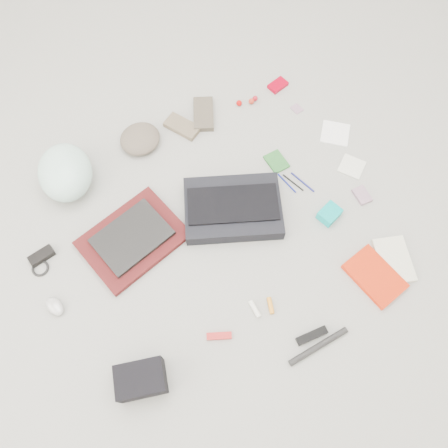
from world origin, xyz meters
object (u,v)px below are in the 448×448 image
laptop (132,237)px  accordion_wallet (329,214)px  bike_helmet (65,172)px  camera_bag (141,380)px  book_red (375,276)px  messenger_bag (233,208)px

laptop → accordion_wallet: size_ratio=3.25×
accordion_wallet → bike_helmet: bearing=126.0°
camera_bag → book_red: size_ratio=0.75×
camera_bag → accordion_wallet: bearing=30.3°
camera_bag → accordion_wallet: size_ratio=1.90×
messenger_bag → bike_helmet: 0.76m
messenger_bag → book_red: (0.38, -0.54, -0.02)m
bike_helmet → camera_bag: bike_helmet is taller
laptop → book_red: 1.03m
messenger_bag → camera_bag: bearing=-119.7°
laptop → bike_helmet: bearing=95.2°
camera_bag → laptop: bearing=86.9°
bike_helmet → accordion_wallet: bike_helmet is taller
messenger_bag → book_red: messenger_bag is taller
messenger_bag → bike_helmet: size_ratio=1.43×
laptop → bike_helmet: 0.43m
laptop → accordion_wallet: bearing=-34.1°
messenger_bag → accordion_wallet: bearing=-6.9°
camera_bag → accordion_wallet: camera_bag is taller
bike_helmet → book_red: size_ratio=1.24×
camera_bag → accordion_wallet: 1.04m
camera_bag → book_red: camera_bag is taller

